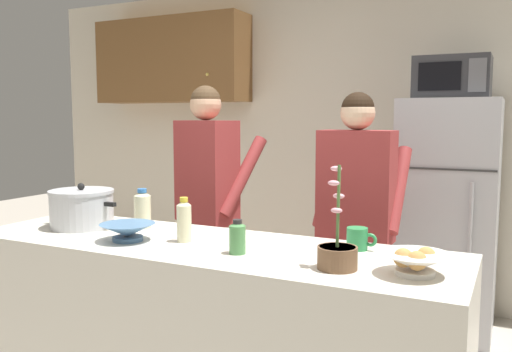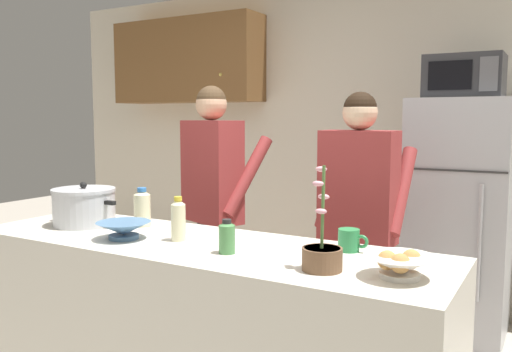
% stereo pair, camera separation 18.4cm
% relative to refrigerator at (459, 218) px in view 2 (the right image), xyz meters
% --- Properties ---
extents(back_wall_unit, '(6.00, 0.48, 2.60)m').
position_rel_refrigerator_xyz_m(back_wall_unit, '(-1.11, 0.41, 0.61)').
color(back_wall_unit, beige).
rests_on(back_wall_unit, ground).
extents(kitchen_island, '(2.30, 0.68, 0.92)m').
position_rel_refrigerator_xyz_m(kitchen_island, '(-0.84, -1.85, -0.34)').
color(kitchen_island, silver).
rests_on(kitchen_island, ground).
extents(refrigerator, '(0.64, 0.68, 1.61)m').
position_rel_refrigerator_xyz_m(refrigerator, '(0.00, 0.00, 0.00)').
color(refrigerator, '#B7BABF').
rests_on(refrigerator, ground).
extents(microwave, '(0.48, 0.37, 0.28)m').
position_rel_refrigerator_xyz_m(microwave, '(0.00, -0.02, 0.94)').
color(microwave, '#2D2D30').
rests_on(microwave, refrigerator).
extents(person_near_pot, '(0.61, 0.55, 1.68)m').
position_rel_refrigerator_xyz_m(person_near_pot, '(-1.35, -0.97, 0.25)').
color(person_near_pot, black).
rests_on(person_near_pot, ground).
extents(person_by_sink, '(0.50, 0.42, 1.62)m').
position_rel_refrigerator_xyz_m(person_by_sink, '(-0.38, -0.95, 0.21)').
color(person_by_sink, '#33384C').
rests_on(person_by_sink, ground).
extents(cooking_pot, '(0.44, 0.33, 0.23)m').
position_rel_refrigerator_xyz_m(cooking_pot, '(-1.58, -1.82, 0.21)').
color(cooking_pot, silver).
rests_on(cooking_pot, kitchen_island).
extents(coffee_mug, '(0.13, 0.09, 0.10)m').
position_rel_refrigerator_xyz_m(coffee_mug, '(-0.18, -1.66, 0.16)').
color(coffee_mug, '#2D8C4C').
rests_on(coffee_mug, kitchen_island).
extents(bread_bowl, '(0.25, 0.25, 0.10)m').
position_rel_refrigerator_xyz_m(bread_bowl, '(0.11, -1.94, 0.17)').
color(bread_bowl, white).
rests_on(bread_bowl, kitchen_island).
extents(empty_bowl, '(0.25, 0.25, 0.08)m').
position_rel_refrigerator_xyz_m(empty_bowl, '(-1.17, -1.96, 0.16)').
color(empty_bowl, '#4C7299').
rests_on(empty_bowl, kitchen_island).
extents(bottle_near_edge, '(0.09, 0.09, 0.20)m').
position_rel_refrigerator_xyz_m(bottle_near_edge, '(-1.29, -1.70, 0.22)').
color(bottle_near_edge, beige).
rests_on(bottle_near_edge, kitchen_island).
extents(bottle_mid_counter, '(0.07, 0.07, 0.20)m').
position_rel_refrigerator_xyz_m(bottle_mid_counter, '(-0.93, -1.86, 0.22)').
color(bottle_mid_counter, beige).
rests_on(bottle_mid_counter, kitchen_island).
extents(bottle_far_corner, '(0.07, 0.07, 0.14)m').
position_rel_refrigerator_xyz_m(bottle_far_corner, '(-0.61, -1.95, 0.19)').
color(bottle_far_corner, '#4C8C4C').
rests_on(bottle_far_corner, kitchen_island).
extents(potted_orchid, '(0.15, 0.15, 0.39)m').
position_rel_refrigerator_xyz_m(potted_orchid, '(-0.17, -1.98, 0.18)').
color(potted_orchid, brown).
rests_on(potted_orchid, kitchen_island).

